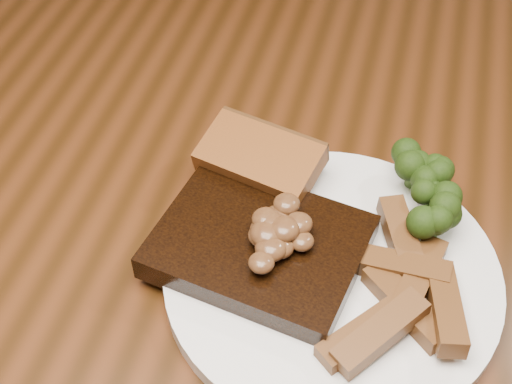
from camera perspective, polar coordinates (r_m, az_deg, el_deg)
dining_table at (r=0.72m, az=-0.90°, el=-6.49°), size 1.60×0.90×0.75m
chair_far at (r=1.29m, az=-3.47°, el=9.79°), size 0.41×0.41×0.84m
plate at (r=0.60m, az=6.06°, el=-6.70°), size 0.31×0.31×0.01m
steak at (r=0.59m, az=0.26°, el=-4.37°), size 0.19×0.16×0.02m
steak_bone at (r=0.57m, az=-1.22°, el=-9.04°), size 0.14×0.04×0.02m
mushroom_pile at (r=0.57m, az=0.88°, el=-2.82°), size 0.08×0.08×0.03m
garlic_bread at (r=0.65m, az=0.28°, el=1.47°), size 0.12×0.08×0.02m
potato_wedges at (r=0.58m, az=11.32°, el=-7.61°), size 0.11×0.11×0.02m
broccoli_cluster at (r=0.64m, az=12.66°, el=-0.33°), size 0.08×0.08×0.04m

